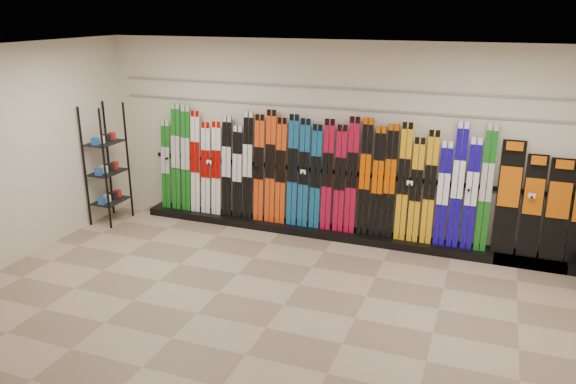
% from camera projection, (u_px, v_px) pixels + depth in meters
% --- Properties ---
extents(floor, '(8.00, 8.00, 0.00)m').
position_uv_depth(floor, '(284.00, 305.00, 6.83)').
color(floor, '#87715D').
rests_on(floor, ground).
extents(back_wall, '(8.00, 0.00, 8.00)m').
position_uv_depth(back_wall, '(342.00, 141.00, 8.58)').
color(back_wall, beige).
rests_on(back_wall, floor).
extents(left_wall, '(0.00, 5.00, 5.00)m').
position_uv_depth(left_wall, '(12.00, 156.00, 7.69)').
color(left_wall, beige).
rests_on(left_wall, floor).
extents(ceiling, '(8.00, 8.00, 0.00)m').
position_uv_depth(ceiling, '(283.00, 52.00, 5.89)').
color(ceiling, silver).
rests_on(ceiling, back_wall).
extents(ski_rack_base, '(8.00, 0.40, 0.12)m').
position_uv_depth(ski_rack_base, '(350.00, 235.00, 8.76)').
color(ski_rack_base, black).
rests_on(ski_rack_base, floor).
extents(skis, '(5.37, 0.18, 1.83)m').
position_uv_depth(skis, '(311.00, 175.00, 8.72)').
color(skis, '#166B19').
rests_on(skis, ski_rack_base).
extents(snowboards, '(1.27, 0.25, 1.60)m').
position_uv_depth(snowboards, '(543.00, 207.00, 7.68)').
color(snowboards, black).
rests_on(snowboards, ski_rack_base).
extents(accessory_rack, '(0.40, 0.60, 1.97)m').
position_uv_depth(accessory_rack, '(107.00, 164.00, 9.22)').
color(accessory_rack, black).
rests_on(accessory_rack, floor).
extents(slatwall_rail_0, '(7.60, 0.02, 0.03)m').
position_uv_depth(slatwall_rail_0, '(343.00, 109.00, 8.40)').
color(slatwall_rail_0, gray).
rests_on(slatwall_rail_0, back_wall).
extents(slatwall_rail_1, '(7.60, 0.02, 0.03)m').
position_uv_depth(slatwall_rail_1, '(343.00, 88.00, 8.31)').
color(slatwall_rail_1, gray).
rests_on(slatwall_rail_1, back_wall).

